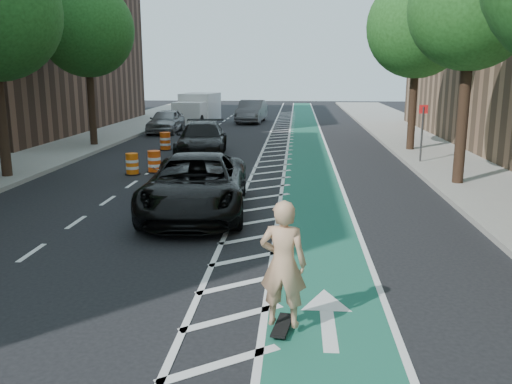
# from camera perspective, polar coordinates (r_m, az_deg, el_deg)

# --- Properties ---
(ground) EXTENTS (120.00, 120.00, 0.00)m
(ground) POSITION_cam_1_polar(r_m,az_deg,el_deg) (11.64, -8.23, -6.76)
(ground) COLOR black
(ground) RESTS_ON ground
(bike_lane) EXTENTS (2.00, 90.00, 0.01)m
(bike_lane) POSITION_cam_1_polar(r_m,az_deg,el_deg) (21.06, 5.71, 2.11)
(bike_lane) COLOR #19594D
(bike_lane) RESTS_ON ground
(buffer_strip) EXTENTS (1.40, 90.00, 0.01)m
(buffer_strip) POSITION_cam_1_polar(r_m,az_deg,el_deg) (21.08, 1.63, 2.18)
(buffer_strip) COLOR silver
(buffer_strip) RESTS_ON ground
(sidewalk_right) EXTENTS (5.00, 90.00, 0.15)m
(sidewalk_right) POSITION_cam_1_polar(r_m,az_deg,el_deg) (22.18, 22.76, 1.90)
(sidewalk_right) COLOR gray
(sidewalk_right) RESTS_ON ground
(sidewalk_left) EXTENTS (5.00, 90.00, 0.15)m
(sidewalk_left) POSITION_cam_1_polar(r_m,az_deg,el_deg) (24.21, -25.39, 2.49)
(sidewalk_left) COLOR gray
(sidewalk_left) RESTS_ON ground
(curb_right) EXTENTS (0.12, 90.00, 0.16)m
(curb_right) POSITION_cam_1_polar(r_m,az_deg,el_deg) (21.53, 16.56, 2.08)
(curb_right) COLOR gray
(curb_right) RESTS_ON ground
(curb_left) EXTENTS (0.12, 90.00, 0.16)m
(curb_left) POSITION_cam_1_polar(r_m,az_deg,el_deg) (23.10, -20.09, 2.52)
(curb_left) COLOR gray
(curb_left) RESTS_ON ground
(tree_r_c) EXTENTS (4.20, 4.20, 7.90)m
(tree_r_c) POSITION_cam_1_polar(r_m,az_deg,el_deg) (19.57, 21.47, 17.50)
(tree_r_c) COLOR #382619
(tree_r_c) RESTS_ON ground
(tree_r_d) EXTENTS (4.20, 4.20, 7.90)m
(tree_r_d) POSITION_cam_1_polar(r_m,az_deg,el_deg) (27.31, 16.47, 16.23)
(tree_r_d) COLOR #382619
(tree_r_d) RESTS_ON ground
(tree_l_d) EXTENTS (4.20, 4.20, 7.90)m
(tree_l_d) POSITION_cam_1_polar(r_m,az_deg,el_deg) (28.71, -17.54, 15.97)
(tree_l_d) COLOR #382619
(tree_l_d) RESTS_ON ground
(sign_post) EXTENTS (0.35, 0.08, 2.47)m
(sign_post) POSITION_cam_1_polar(r_m,az_deg,el_deg) (23.41, 17.07, 6.01)
(sign_post) COLOR #4C4C4C
(sign_post) RESTS_ON ground
(skateboard) EXTENTS (0.35, 0.82, 0.11)m
(skateboard) POSITION_cam_1_polar(r_m,az_deg,el_deg) (8.42, 2.80, -13.84)
(skateboard) COLOR black
(skateboard) RESTS_ON ground
(skateboarder) EXTENTS (0.77, 0.57, 1.93)m
(skateboarder) POSITION_cam_1_polar(r_m,az_deg,el_deg) (8.03, 2.87, -7.55)
(skateboarder) COLOR tan
(skateboarder) RESTS_ON skateboard
(suv_near) EXTENTS (3.09, 5.94, 1.60)m
(suv_near) POSITION_cam_1_polar(r_m,az_deg,el_deg) (14.87, -6.36, 0.78)
(suv_near) COLOR black
(suv_near) RESTS_ON ground
(suv_far) EXTENTS (2.66, 5.51, 1.55)m
(suv_far) POSITION_cam_1_polar(r_m,az_deg,el_deg) (24.85, -5.72, 5.51)
(suv_far) COLOR black
(suv_far) RESTS_ON ground
(car_silver) EXTENTS (1.81, 4.39, 1.49)m
(car_silver) POSITION_cam_1_polar(r_m,az_deg,el_deg) (34.72, -9.46, 7.39)
(car_silver) COLOR gray
(car_silver) RESTS_ON ground
(car_grey) EXTENTS (2.13, 5.16, 1.66)m
(car_grey) POSITION_cam_1_polar(r_m,az_deg,el_deg) (41.19, -0.47, 8.48)
(car_grey) COLOR #5A595E
(car_grey) RESTS_ON ground
(box_truck) EXTENTS (2.94, 5.39, 2.14)m
(box_truck) POSITION_cam_1_polar(r_m,az_deg,el_deg) (41.70, -6.17, 8.68)
(box_truck) COLOR white
(box_truck) RESTS_ON ground
(barrel_a) EXTENTS (0.59, 0.59, 0.81)m
(barrel_a) POSITION_cam_1_polar(r_m,az_deg,el_deg) (20.94, -12.90, 2.83)
(barrel_a) COLOR orange
(barrel_a) RESTS_ON ground
(barrel_b) EXTENTS (0.62, 0.62, 0.84)m
(barrel_b) POSITION_cam_1_polar(r_m,az_deg,el_deg) (21.21, -10.65, 3.10)
(barrel_b) COLOR #E94C0C
(barrel_b) RESTS_ON ground
(barrel_c) EXTENTS (0.65, 0.65, 0.88)m
(barrel_c) POSITION_cam_1_polar(r_m,az_deg,el_deg) (27.13, -9.53, 5.25)
(barrel_c) COLOR #E44B0C
(barrel_c) RESTS_ON ground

